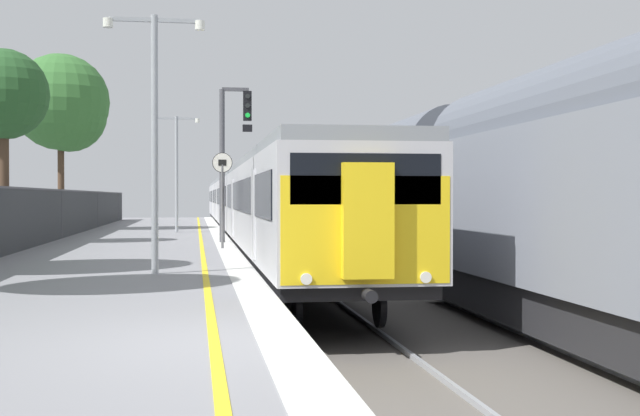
{
  "coord_description": "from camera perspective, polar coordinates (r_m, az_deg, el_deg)",
  "views": [
    {
      "loc": [
        -0.54,
        -9.08,
        1.54
      ],
      "look_at": [
        1.65,
        5.86,
        1.34
      ],
      "focal_mm": 47.76,
      "sensor_mm": 36.0,
      "label": 1
    }
  ],
  "objects": [
    {
      "name": "background_tree_right",
      "position": [
        29.8,
        -20.55,
        6.91
      ],
      "size": [
        2.95,
        2.95,
        6.36
      ],
      "color": "#473323",
      "rests_on": "ground"
    },
    {
      "name": "platform_lamp_far",
      "position": [
        37.22,
        -9.59,
        3.0
      ],
      "size": [
        2.0,
        0.2,
        5.02
      ],
      "color": "#93999E",
      "rests_on": "ground"
    },
    {
      "name": "signal_gantry",
      "position": [
        28.84,
        -6.05,
        4.15
      ],
      "size": [
        1.1,
        0.24,
        5.21
      ],
      "color": "#47474C",
      "rests_on": "ground"
    },
    {
      "name": "speed_limit_sign",
      "position": [
        25.35,
        -6.56,
        1.36
      ],
      "size": [
        0.59,
        0.08,
        2.85
      ],
      "color": "#59595B",
      "rests_on": "ground"
    },
    {
      "name": "background_tree_centre",
      "position": [
        41.03,
        -16.82,
        6.55
      ],
      "size": [
        4.43,
        4.43,
        8.11
      ],
      "color": "#473323",
      "rests_on": "ground"
    },
    {
      "name": "freight_train_adjacent_track",
      "position": [
        27.79,
        5.48,
        1.02
      ],
      "size": [
        2.6,
        39.02,
        4.87
      ],
      "color": "#232326",
      "rests_on": "ground"
    },
    {
      "name": "commuter_train_at_platform",
      "position": [
        44.79,
        -4.97,
        0.41
      ],
      "size": [
        2.83,
        63.93,
        3.81
      ],
      "color": "#B7B7BC",
      "rests_on": "ground"
    },
    {
      "name": "platform_lamp_mid",
      "position": [
        17.36,
        -11.02,
        5.82
      ],
      "size": [
        2.0,
        0.2,
        5.16
      ],
      "color": "#93999E",
      "rests_on": "ground"
    },
    {
      "name": "ground",
      "position": [
        9.86,
        10.93,
        -11.84
      ],
      "size": [
        17.4,
        110.0,
        1.21
      ],
      "color": "gray"
    }
  ]
}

